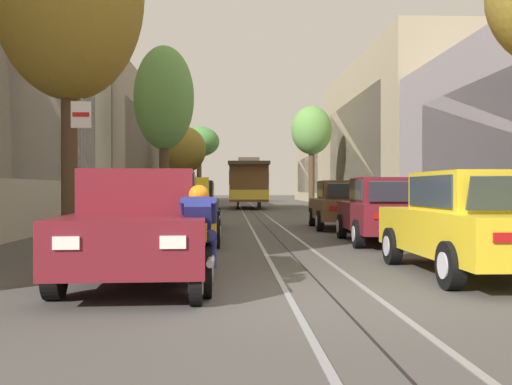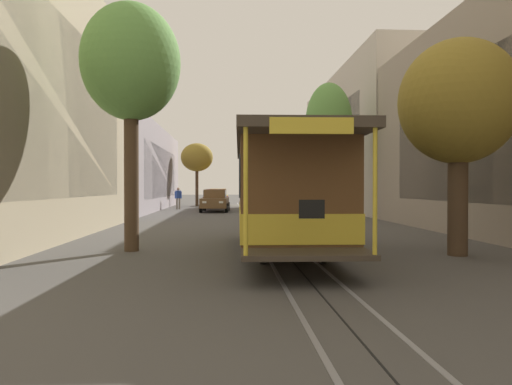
{
  "view_description": "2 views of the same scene",
  "coord_description": "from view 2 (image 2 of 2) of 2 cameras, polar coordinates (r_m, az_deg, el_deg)",
  "views": [
    {
      "loc": [
        -1.25,
        -7.14,
        1.32
      ],
      "look_at": [
        -0.01,
        21.42,
        1.13
      ],
      "focal_mm": 42.3,
      "sensor_mm": 36.0,
      "label": 1
    },
    {
      "loc": [
        1.52,
        45.85,
        1.78
      ],
      "look_at": [
        -0.65,
        9.37,
        1.32
      ],
      "focal_mm": 32.58,
      "sensor_mm": 36.0,
      "label": 2
    }
  ],
  "objects": [
    {
      "name": "parked_car_black_mid_left",
      "position": [
        33.39,
        3.61,
        -0.97
      ],
      "size": [
        2.0,
        4.36,
        1.58
      ],
      "color": "black",
      "rests_on": "ground"
    },
    {
      "name": "cable_car_trolley",
      "position": [
        12.71,
        3.46,
        0.18
      ],
      "size": [
        2.76,
        9.17,
        3.28
      ],
      "color": "brown",
      "rests_on": "ground"
    },
    {
      "name": "street_sign_post",
      "position": [
        42.35,
        3.98,
        0.77
      ],
      "size": [
        0.36,
        0.07,
        2.95
      ],
      "color": "slate",
      "rests_on": "ground"
    },
    {
      "name": "parked_car_maroon_second_right",
      "position": [
        38.58,
        -4.9,
        -0.74
      ],
      "size": [
        2.14,
        4.42,
        1.58
      ],
      "color": "maroon",
      "rests_on": "ground"
    },
    {
      "name": "motorcycle_with_rider",
      "position": [
        45.6,
        0.56,
        -0.71
      ],
      "size": [
        0.56,
        1.99,
        1.37
      ],
      "color": "black",
      "rests_on": "ground"
    },
    {
      "name": "parked_car_yellow_second_left",
      "position": [
        38.56,
        2.58,
        -0.74
      ],
      "size": [
        2.11,
        4.41,
        1.58
      ],
      "color": "gold",
      "rests_on": "ground"
    },
    {
      "name": "street_tree_kerb_left_near",
      "position": [
        41.24,
        5.02,
        5.56
      ],
      "size": [
        3.02,
        3.01,
        7.49
      ],
      "color": "#4C3826",
      "rests_on": "ground"
    },
    {
      "name": "ground_plane",
      "position": [
        18.75,
        1.27,
        -4.73
      ],
      "size": [
        170.32,
        170.32,
        0.0
      ],
      "primitive_type": "plane",
      "color": "#4C4947"
    },
    {
      "name": "street_tree_kerb_left_mid",
      "position": [
        13.24,
        23.58,
        9.93
      ],
      "size": [
        3.03,
        2.93,
        5.58
      ],
      "color": "#4C3826",
      "rests_on": "ground"
    },
    {
      "name": "parked_car_maroon_near_left",
      "position": [
        44.55,
        1.78,
        -0.55
      ],
      "size": [
        2.12,
        4.41,
        1.58
      ],
      "color": "maroon",
      "rests_on": "ground"
    },
    {
      "name": "street_tree_kerb_right_near",
      "position": [
        43.55,
        -7.27,
        4.25
      ],
      "size": [
        2.97,
        2.51,
        5.82
      ],
      "color": "#4C3826",
      "rests_on": "ground"
    },
    {
      "name": "pedestrian_on_left_pavement",
      "position": [
        36.39,
        7.81,
        -0.58
      ],
      "size": [
        0.55,
        0.34,
        1.7
      ],
      "color": "#282D38",
      "rests_on": "ground"
    },
    {
      "name": "parked_car_yellow_near_right",
      "position": [
        43.99,
        -4.67,
        -0.56
      ],
      "size": [
        2.05,
        4.38,
        1.58
      ],
      "color": "gold",
      "rests_on": "ground"
    },
    {
      "name": "street_tree_kerb_left_second",
      "position": [
        26.9,
        8.95,
        8.17
      ],
      "size": [
        2.67,
        2.2,
        7.68
      ],
      "color": "#4C3826",
      "rests_on": "ground"
    },
    {
      "name": "parked_car_brown_mid_right",
      "position": [
        33.27,
        -5.04,
        -0.98
      ],
      "size": [
        2.13,
        4.42,
        1.58
      ],
      "color": "brown",
      "rests_on": "ground"
    },
    {
      "name": "trolley_track_rails",
      "position": [
        13.98,
        2.88,
        -6.58
      ],
      "size": [
        1.14,
        76.13,
        0.01
      ],
      "color": "gray",
      "rests_on": "ground"
    },
    {
      "name": "street_tree_kerb_right_second",
      "position": [
        13.69,
        -15.09,
        14.87
      ],
      "size": [
        2.71,
        2.73,
        6.83
      ],
      "color": "#4C3826",
      "rests_on": "ground"
    },
    {
      "name": "pedestrian_on_right_pavement",
      "position": [
        37.02,
        -9.53,
        -0.55
      ],
      "size": [
        0.55,
        0.4,
        1.71
      ],
      "color": "slate",
      "rests_on": "ground"
    },
    {
      "name": "building_facade_left",
      "position": [
        21.13,
        27.98,
        8.33
      ],
      "size": [
        5.96,
        67.83,
        10.49
      ],
      "color": "beige",
      "rests_on": "ground"
    }
  ]
}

